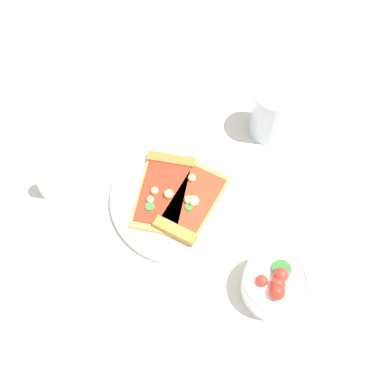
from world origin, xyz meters
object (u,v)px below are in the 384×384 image
Objects in this scene: pizza_slice_far at (190,206)px; pizza_slice_near at (164,188)px; plate at (180,199)px; pepper_shaker at (45,183)px; salad_bowl at (275,284)px; soda_glass at (271,113)px.

pizza_slice_near is at bearing 42.72° from pizza_slice_far.
pizza_slice_near is 1.05× the size of pizza_slice_far.
plate is 3.53× the size of pepper_shaker.
pepper_shaker is at bearing 80.79° from pizza_slice_near.
pizza_slice_near is at bearing 36.17° from salad_bowl.
soda_glass is 1.54× the size of pepper_shaker.
soda_glass is 0.44m from pepper_shaker.
soda_glass reaches higher than pizza_slice_far.
soda_glass reaches higher than pizza_slice_near.
salad_bowl is (-0.17, -0.11, 0.01)m from pizza_slice_far.
plate is 0.03m from pizza_slice_near.
pizza_slice_far reaches higher than pizza_slice_near.
plate is 0.03m from pizza_slice_far.
pizza_slice_near is at bearing 116.77° from soda_glass.
salad_bowl is at bearing -145.75° from pizza_slice_far.
pepper_shaker is (-0.08, 0.43, -0.02)m from soda_glass.
pizza_slice_far is at bearing 130.81° from soda_glass.
pizza_slice_far is at bearing -107.27° from pepper_shaker.
soda_glass reaches higher than plate.
plate is 1.50× the size of pizza_slice_far.
pizza_slice_near is at bearing -99.21° from pepper_shaker.
pizza_slice_far is 1.56× the size of salad_bowl.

